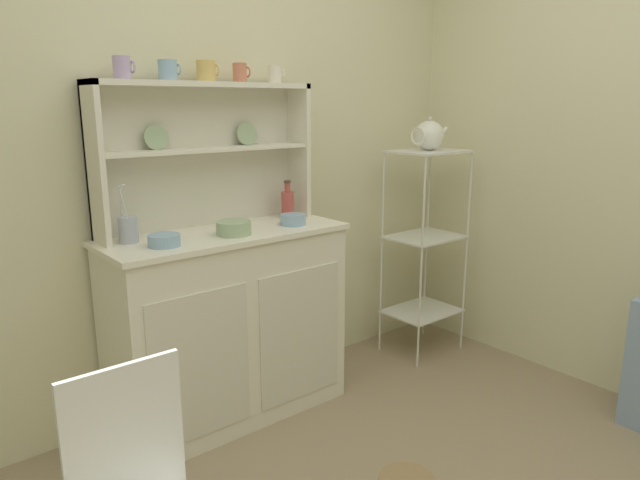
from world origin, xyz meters
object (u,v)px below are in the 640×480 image
(hutch_cabinet, at_px, (229,323))
(utensil_jar, at_px, (128,229))
(porcelain_teapot, at_px, (429,135))
(bakers_rack, at_px, (425,233))
(bowl_mixing_large, at_px, (164,240))
(cup_lilac_0, at_px, (122,68))
(jam_bottle, at_px, (288,203))
(hutch_shelf_unit, at_px, (204,143))

(hutch_cabinet, relative_size, utensil_jar, 4.49)
(utensil_jar, distance_m, porcelain_teapot, 1.73)
(bakers_rack, relative_size, porcelain_teapot, 4.73)
(bakers_rack, bearing_deg, bowl_mixing_large, 179.51)
(cup_lilac_0, relative_size, jam_bottle, 0.48)
(utensil_jar, bearing_deg, cup_lilac_0, 44.79)
(bakers_rack, xyz_separation_m, cup_lilac_0, (-1.65, 0.21, 0.88))
(cup_lilac_0, xyz_separation_m, jam_bottle, (0.78, -0.04, -0.63))
(jam_bottle, bearing_deg, cup_lilac_0, 177.37)
(hutch_shelf_unit, xyz_separation_m, cup_lilac_0, (-0.37, -0.04, 0.32))
(porcelain_teapot, bearing_deg, hutch_shelf_unit, 168.89)
(bowl_mixing_large, bearing_deg, cup_lilac_0, 102.33)
(cup_lilac_0, height_order, porcelain_teapot, cup_lilac_0)
(cup_lilac_0, relative_size, bowl_mixing_large, 0.70)
(hutch_shelf_unit, relative_size, cup_lilac_0, 11.46)
(hutch_cabinet, distance_m, utensil_jar, 0.65)
(bowl_mixing_large, bearing_deg, jam_bottle, 12.18)
(jam_bottle, bearing_deg, hutch_cabinet, -168.21)
(cup_lilac_0, xyz_separation_m, bowl_mixing_large, (0.04, -0.20, -0.68))
(hutch_cabinet, relative_size, porcelain_teapot, 4.37)
(bakers_rack, distance_m, cup_lilac_0, 1.88)
(hutch_shelf_unit, height_order, porcelain_teapot, hutch_shelf_unit)
(cup_lilac_0, height_order, bowl_mixing_large, cup_lilac_0)
(porcelain_teapot, bearing_deg, cup_lilac_0, 172.75)
(hutch_cabinet, distance_m, jam_bottle, 0.67)
(hutch_cabinet, height_order, bakers_rack, bakers_rack)
(hutch_shelf_unit, distance_m, bakers_rack, 1.42)
(hutch_shelf_unit, bearing_deg, cup_lilac_0, -173.59)
(utensil_jar, bearing_deg, porcelain_teapot, -5.57)
(jam_bottle, distance_m, utensil_jar, 0.83)
(hutch_shelf_unit, xyz_separation_m, bakers_rack, (1.28, -0.25, -0.56))
(hutch_shelf_unit, bearing_deg, porcelain_teapot, -11.11)
(bakers_rack, distance_m, utensil_jar, 1.72)
(jam_bottle, relative_size, utensil_jar, 0.76)
(hutch_shelf_unit, bearing_deg, utensil_jar, -168.28)
(hutch_shelf_unit, height_order, bakers_rack, hutch_shelf_unit)
(hutch_cabinet, distance_m, porcelain_teapot, 1.53)
(utensil_jar, relative_size, porcelain_teapot, 0.97)
(jam_bottle, height_order, porcelain_teapot, porcelain_teapot)
(bakers_rack, bearing_deg, porcelain_teapot, -180.00)
(cup_lilac_0, relative_size, utensil_jar, 0.37)
(bakers_rack, bearing_deg, hutch_cabinet, 176.11)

